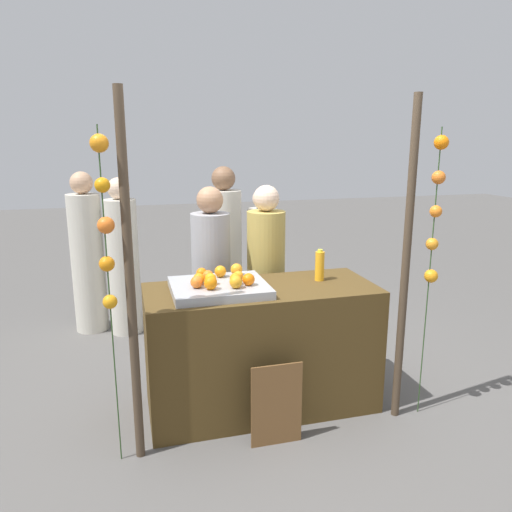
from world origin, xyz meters
name	(u,v)px	position (x,y,z in m)	size (l,w,h in m)	color
ground_plane	(261,404)	(0.00, 0.00, 0.00)	(24.00, 24.00, 0.00)	#565451
stall_counter	(261,348)	(0.00, 0.00, 0.47)	(1.67, 0.70, 0.93)	#4C3819
orange_tray	(219,288)	(-0.31, -0.02, 0.96)	(0.66, 0.56, 0.06)	#9EA0A5
orange_0	(202,273)	(-0.41, 0.15, 1.03)	(0.08, 0.08, 0.08)	orange
orange_1	(236,282)	(-0.22, -0.15, 1.04)	(0.09, 0.09, 0.09)	orange
orange_2	(235,279)	(-0.21, -0.07, 1.04)	(0.08, 0.08, 0.08)	orange
orange_3	(208,276)	(-0.38, 0.07, 1.03)	(0.08, 0.08, 0.08)	orange
orange_4	(211,279)	(-0.37, -0.03, 1.04)	(0.08, 0.08, 0.08)	orange
orange_5	(211,283)	(-0.39, -0.14, 1.04)	(0.09, 0.09, 0.09)	orange
orange_6	(197,282)	(-0.48, -0.08, 1.04)	(0.08, 0.08, 0.08)	orange
orange_7	(238,276)	(-0.17, 0.01, 1.03)	(0.07, 0.07, 0.07)	orange
orange_8	(199,279)	(-0.45, 0.00, 1.03)	(0.08, 0.08, 0.08)	orange
orange_9	(249,279)	(-0.12, -0.11, 1.04)	(0.09, 0.09, 0.09)	orange
orange_10	(220,271)	(-0.27, 0.14, 1.04)	(0.09, 0.09, 0.09)	orange
orange_11	(236,269)	(-0.15, 0.16, 1.04)	(0.09, 0.09, 0.09)	orange
juice_bottle	(320,266)	(0.48, 0.07, 1.05)	(0.07, 0.07, 0.24)	#F9A91F
chalkboard_sign	(276,405)	(-0.04, -0.50, 0.28)	(0.35, 0.03, 0.58)	brown
vendor_left	(212,289)	(-0.25, 0.64, 0.75)	(0.32, 0.32, 1.61)	#99999E
vendor_right	(266,285)	(0.22, 0.62, 0.75)	(0.32, 0.32, 1.61)	tan
crowd_person_0	(225,259)	(0.02, 1.44, 0.80)	(0.35, 0.35, 1.72)	beige
crowd_person_1	(262,266)	(0.43, 1.49, 0.70)	(0.30, 0.30, 1.49)	beige
crowd_person_2	(88,258)	(-1.32, 1.94, 0.78)	(0.33, 0.33, 1.67)	beige
crowd_person_3	(123,262)	(-0.97, 1.78, 0.75)	(0.32, 0.32, 1.61)	beige
canopy_post_left	(130,286)	(-0.92, -0.39, 1.13)	(0.06, 0.06, 2.27)	#473828
canopy_post_right	(406,266)	(0.92, -0.39, 1.13)	(0.06, 0.06, 2.27)	#473828
garland_strand_left	(105,220)	(-1.03, -0.40, 1.53)	(0.10, 0.10, 2.06)	#2D4C23
garland_strand_right	(436,211)	(1.10, -0.41, 1.51)	(0.10, 0.10, 2.06)	#2D4C23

